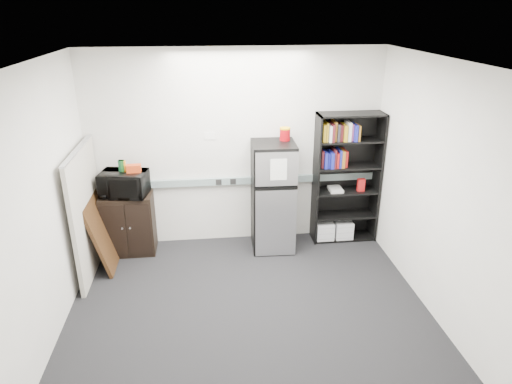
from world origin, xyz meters
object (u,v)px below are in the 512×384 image
at_px(bookshelf, 345,175).
at_px(refrigerator, 273,197).
at_px(cabinet, 129,224).
at_px(microwave, 124,184).
at_px(cubicle_partition, 87,212).

relative_size(bookshelf, refrigerator, 1.22).
bearing_deg(cabinet, microwave, -90.00).
xyz_separation_m(cubicle_partition, cabinet, (0.41, 0.42, -0.39)).
height_order(bookshelf, cabinet, bookshelf).
bearing_deg(cubicle_partition, refrigerator, 8.17).
relative_size(cubicle_partition, refrigerator, 1.07).
xyz_separation_m(bookshelf, cabinet, (-3.00, -0.07, -0.55)).
xyz_separation_m(cabinet, microwave, (-0.00, -0.02, 0.59)).
xyz_separation_m(bookshelf, refrigerator, (-1.03, -0.15, -0.22)).
distance_m(bookshelf, cubicle_partition, 3.45).
xyz_separation_m(bookshelf, cubicle_partition, (-3.41, -0.49, -0.16)).
relative_size(bookshelf, cubicle_partition, 1.14).
bearing_deg(bookshelf, cubicle_partition, -171.87).
bearing_deg(refrigerator, bookshelf, 9.62).
height_order(cubicle_partition, refrigerator, cubicle_partition).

